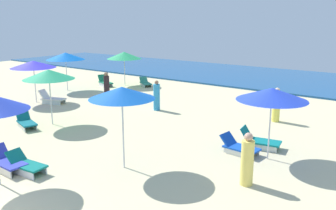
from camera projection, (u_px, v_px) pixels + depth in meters
The scene contains 19 objects.
ocean at pixel (290, 80), 27.50m from camera, with size 60.00×10.80×0.12m, color #194F8A.
umbrella_1 at pixel (122, 93), 10.93m from camera, with size 2.06×2.06×2.65m.
umbrella_2 at pixel (49, 74), 15.67m from camera, with size 2.24×2.24×2.50m.
lounge_chair_2_0 at pixel (26, 122), 15.59m from camera, with size 1.44×0.92×0.72m.
umbrella_3 at pixel (124, 55), 25.15m from camera, with size 2.43×2.43×2.39m.
lounge_chair_3_0 at pixel (145, 83), 25.29m from camera, with size 1.41×1.18×0.59m.
lounge_chair_3_1 at pixel (105, 82), 25.28m from camera, with size 1.43×0.96×0.76m.
umbrella_4 at pixel (33, 64), 19.93m from camera, with size 2.49×2.49×2.38m.
lounge_chair_4_0 at pixel (52, 99), 20.07m from camera, with size 1.57×1.01×0.76m.
umbrella_5 at pixel (65, 56), 23.28m from camera, with size 2.50×2.50×2.51m.
umbrella_6 at pixel (272, 94), 11.68m from camera, with size 2.34×2.34×2.47m.
lounge_chair_6_0 at pixel (239, 147), 12.66m from camera, with size 1.41×0.76×0.63m.
lounge_chair_6_1 at pixel (259, 141), 13.22m from camera, with size 1.52×0.88×0.73m.
lounge_chair_8_0 at pixel (7, 162), 11.23m from camera, with size 1.45×0.65×0.72m.
lounge_chair_8_1 at pixel (26, 165), 11.06m from camera, with size 1.39×0.68×0.64m.
beachgoer_0 at pixel (247, 161), 10.16m from camera, with size 0.42×0.42×1.57m.
beachgoer_1 at pixel (107, 87), 21.04m from camera, with size 0.41×0.41×1.62m.
beachgoer_2 at pixel (157, 96), 18.54m from camera, with size 0.38×0.38×1.58m.
beachgoer_6 at pixel (276, 106), 16.49m from camera, with size 0.49×0.49×1.59m.
Camera 1 is at (8.52, -2.89, 4.68)m, focal length 38.15 mm.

